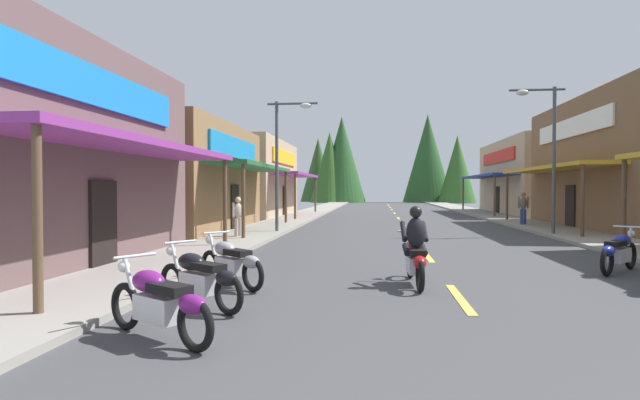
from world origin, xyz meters
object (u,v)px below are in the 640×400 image
(motorcycle_parked_right_4, at_px, (619,251))
(pedestrian_by_shop, at_px, (523,206))
(motorcycle_parked_left_1, at_px, (200,277))
(pedestrian_browsing, at_px, (238,215))
(streetlamp_right, at_px, (545,139))
(motorcycle_parked_left_0, at_px, (159,302))
(streetlamp_left, at_px, (285,146))
(motorcycle_parked_left_2, at_px, (231,261))
(rider_cruising_lead, at_px, (415,252))

(motorcycle_parked_right_4, distance_m, pedestrian_by_shop, 14.31)
(motorcycle_parked_left_1, relative_size, pedestrian_browsing, 1.14)
(streetlamp_right, height_order, motorcycle_parked_right_4, streetlamp_right)
(streetlamp_right, xyz_separation_m, motorcycle_parked_left_0, (-9.44, -15.04, -3.44))
(streetlamp_left, bearing_deg, motorcycle_parked_left_1, -85.43)
(streetlamp_right, bearing_deg, motorcycle_parked_left_1, -125.60)
(motorcycle_parked_left_2, relative_size, rider_cruising_lead, 0.79)
(streetlamp_left, xyz_separation_m, rider_cruising_lead, (4.62, -10.94, -3.06))
(motorcycle_parked_left_1, relative_size, rider_cruising_lead, 0.85)
(streetlamp_right, height_order, motorcycle_parked_left_0, streetlamp_right)
(motorcycle_parked_left_0, bearing_deg, streetlamp_left, -53.45)
(motorcycle_parked_left_1, bearing_deg, rider_cruising_lead, -112.83)
(motorcycle_parked_right_4, distance_m, pedestrian_browsing, 12.44)
(streetlamp_left, distance_m, streetlamp_right, 10.60)
(motorcycle_parked_left_0, height_order, pedestrian_by_shop, pedestrian_by_shop)
(streetlamp_right, height_order, motorcycle_parked_left_2, streetlamp_right)
(motorcycle_parked_right_4, height_order, rider_cruising_lead, rider_cruising_lead)
(streetlamp_right, distance_m, rider_cruising_lead, 12.95)
(streetlamp_left, height_order, pedestrian_browsing, streetlamp_left)
(streetlamp_left, distance_m, motorcycle_parked_left_1, 13.68)
(motorcycle_parked_right_4, xyz_separation_m, rider_cruising_lead, (-4.71, -2.01, 0.17))
(motorcycle_parked_left_0, xyz_separation_m, motorcycle_parked_left_1, (-0.10, 1.72, 0.00))
(motorcycle_parked_right_4, xyz_separation_m, pedestrian_by_shop, (1.90, 14.17, 0.54))
(pedestrian_browsing, bearing_deg, streetlamp_left, 94.89)
(motorcycle_parked_left_1, bearing_deg, streetlamp_left, -51.24)
(streetlamp_left, distance_m, rider_cruising_lead, 12.27)
(rider_cruising_lead, bearing_deg, motorcycle_parked_right_4, -69.93)
(streetlamp_left, distance_m, motorcycle_parked_right_4, 13.31)
(streetlamp_right, distance_m, pedestrian_by_shop, 5.96)
(motorcycle_parked_left_1, height_order, pedestrian_by_shop, pedestrian_by_shop)
(motorcycle_parked_left_1, distance_m, pedestrian_browsing, 10.98)
(streetlamp_left, relative_size, motorcycle_parked_left_1, 3.07)
(streetlamp_left, xyz_separation_m, streetlamp_right, (10.60, 0.07, 0.21))
(motorcycle_parked_right_4, bearing_deg, rider_cruising_lead, 155.32)
(pedestrian_by_shop, bearing_deg, motorcycle_parked_right_4, 161.42)
(streetlamp_left, xyz_separation_m, pedestrian_browsing, (-1.33, -2.54, -2.79))
(streetlamp_left, relative_size, motorcycle_parked_left_0, 3.01)
(motorcycle_parked_right_4, relative_size, pedestrian_by_shop, 0.94)
(streetlamp_right, height_order, motorcycle_parked_left_1, streetlamp_right)
(motorcycle_parked_right_4, relative_size, rider_cruising_lead, 0.77)
(motorcycle_parked_left_0, xyz_separation_m, motorcycle_parked_left_2, (-0.11, 3.50, 0.00))
(streetlamp_right, xyz_separation_m, motorcycle_parked_right_4, (-1.27, -9.01, -3.44))
(streetlamp_left, bearing_deg, rider_cruising_lead, -67.12)
(pedestrian_by_shop, bearing_deg, streetlamp_left, 104.07)
(rider_cruising_lead, bearing_deg, motorcycle_parked_left_2, 95.34)
(motorcycle_parked_right_4, distance_m, motorcycle_parked_left_1, 9.33)
(motorcycle_parked_left_1, xyz_separation_m, motorcycle_parked_left_2, (-0.01, 1.78, 0.00))
(motorcycle_parked_right_4, bearing_deg, motorcycle_parked_left_1, 159.79)
(rider_cruising_lead, bearing_deg, streetlamp_left, 19.83)
(motorcycle_parked_left_0, bearing_deg, streetlamp_right, -89.99)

